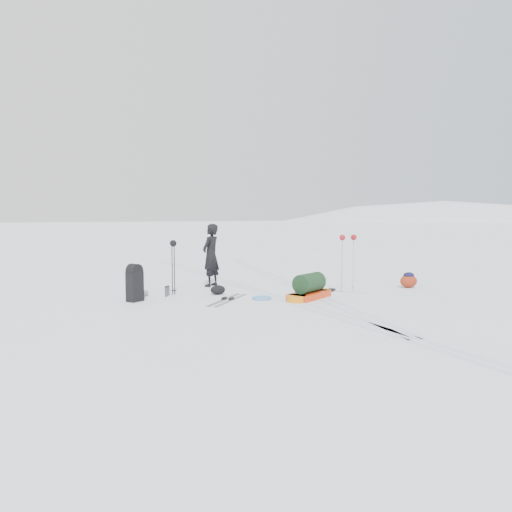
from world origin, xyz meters
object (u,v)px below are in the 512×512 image
Objects in this scene: pulk_sled at (309,289)px; expedition_rucksack at (136,284)px; skier at (211,255)px; ski_poles_black at (173,250)px.

expedition_rucksack reaches higher than pulk_sled.
skier is 3.21m from pulk_sled.
pulk_sled is 1.69× the size of expedition_rucksack.
pulk_sled is (1.54, -2.75, -0.62)m from skier.
pulk_sled is at bearing -52.35° from expedition_rucksack.
skier is 1.84× the size of expedition_rucksack.
ski_poles_black is (-1.26, -0.97, 0.25)m from skier.
skier is 1.61m from ski_poles_black.
skier is 2.75m from expedition_rucksack.
pulk_sled is at bearing 77.58° from skier.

